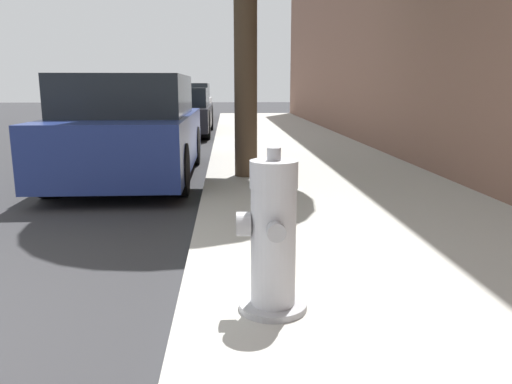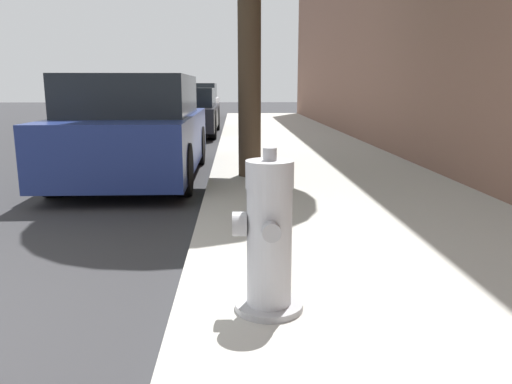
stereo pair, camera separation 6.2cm
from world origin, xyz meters
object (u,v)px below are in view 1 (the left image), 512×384
Objects in this scene: parked_car_far at (189,102)px; parked_car_mid at (179,112)px; parked_car_near at (132,130)px; fire_hydrant at (273,239)px.

parked_car_mid is at bearing -88.32° from parked_car_far.
parked_car_near is 6.59m from parked_car_mid.
parked_car_near is 0.93× the size of parked_car_mid.
fire_hydrant is 11.31m from parked_car_mid.
fire_hydrant is 0.20× the size of parked_car_mid.
fire_hydrant is 0.21× the size of parked_car_far.
fire_hydrant is 17.83m from parked_car_far.
parked_car_far is (-0.19, 6.54, 0.05)m from parked_car_mid.
parked_car_near reaches higher than parked_car_far.
parked_car_far is at bearing 91.68° from parked_car_mid.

